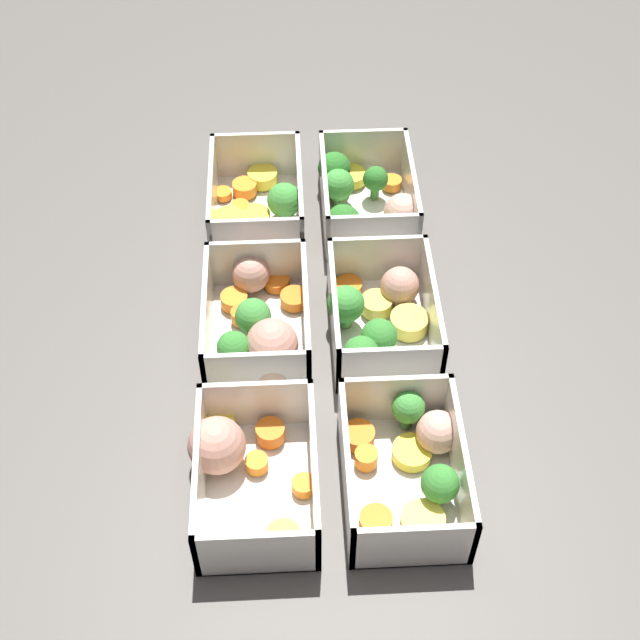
{
  "coord_description": "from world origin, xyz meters",
  "views": [
    {
      "loc": [
        -0.58,
        0.03,
        0.68
      ],
      "look_at": [
        0.0,
        0.0,
        0.02
      ],
      "focal_mm": 50.0,
      "sensor_mm": 36.0,
      "label": 1
    }
  ],
  "objects_px": {
    "container_near_left": "(411,464)",
    "container_near_right": "(364,197)",
    "container_far_left": "(243,466)",
    "container_far_right": "(259,203)",
    "container_near_center": "(379,316)",
    "container_far_center": "(260,325)"
  },
  "relations": [
    {
      "from": "container_near_left",
      "to": "container_near_right",
      "type": "bearing_deg",
      "value": 2.04
    },
    {
      "from": "container_near_center",
      "to": "container_far_left",
      "type": "distance_m",
      "value": 0.21
    },
    {
      "from": "container_near_left",
      "to": "container_near_center",
      "type": "bearing_deg",
      "value": 3.87
    },
    {
      "from": "container_near_left",
      "to": "container_far_right",
      "type": "relative_size",
      "value": 0.98
    },
    {
      "from": "container_near_left",
      "to": "container_far_center",
      "type": "bearing_deg",
      "value": 38.26
    },
    {
      "from": "container_near_left",
      "to": "container_far_right",
      "type": "xyz_separation_m",
      "value": [
        0.35,
        0.13,
        -0.0
      ]
    },
    {
      "from": "container_near_center",
      "to": "container_far_left",
      "type": "bearing_deg",
      "value": 141.32
    },
    {
      "from": "container_near_left",
      "to": "container_near_right",
      "type": "distance_m",
      "value": 0.35
    },
    {
      "from": "container_near_center",
      "to": "container_near_right",
      "type": "relative_size",
      "value": 0.99
    },
    {
      "from": "container_far_left",
      "to": "container_far_right",
      "type": "distance_m",
      "value": 0.35
    },
    {
      "from": "container_near_right",
      "to": "container_near_left",
      "type": "bearing_deg",
      "value": -177.96
    },
    {
      "from": "container_far_right",
      "to": "container_far_left",
      "type": "bearing_deg",
      "value": 177.62
    },
    {
      "from": "container_far_center",
      "to": "container_far_right",
      "type": "distance_m",
      "value": 0.19
    },
    {
      "from": "container_near_left",
      "to": "container_near_center",
      "type": "height_order",
      "value": "same"
    },
    {
      "from": "container_near_left",
      "to": "container_far_center",
      "type": "xyz_separation_m",
      "value": [
        0.16,
        0.13,
        0.0
      ]
    },
    {
      "from": "container_far_right",
      "to": "container_near_left",
      "type": "bearing_deg",
      "value": -159.68
    },
    {
      "from": "container_far_left",
      "to": "container_far_center",
      "type": "distance_m",
      "value": 0.16
    },
    {
      "from": "container_far_left",
      "to": "container_near_right",
      "type": "bearing_deg",
      "value": -21.0
    },
    {
      "from": "container_near_right",
      "to": "container_far_left",
      "type": "relative_size",
      "value": 0.99
    },
    {
      "from": "container_near_right",
      "to": "container_far_left",
      "type": "xyz_separation_m",
      "value": [
        -0.34,
        0.13,
        -0.0
      ]
    },
    {
      "from": "container_near_center",
      "to": "container_far_left",
      "type": "xyz_separation_m",
      "value": [
        -0.17,
        0.13,
        -0.0
      ]
    },
    {
      "from": "container_near_center",
      "to": "container_near_right",
      "type": "distance_m",
      "value": 0.18
    }
  ]
}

